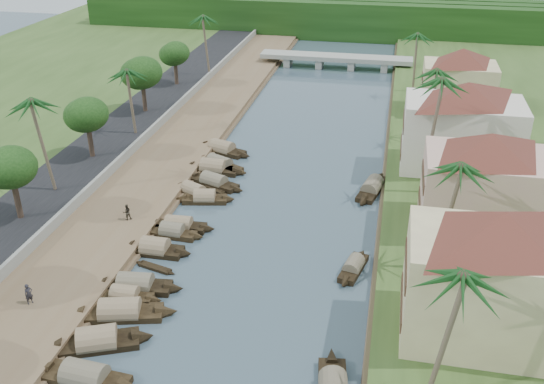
% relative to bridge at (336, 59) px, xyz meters
% --- Properties ---
extents(ground, '(220.00, 220.00, 0.00)m').
position_rel_bridge_xyz_m(ground, '(-0.00, -72.00, -1.72)').
color(ground, '#3B4D59').
rests_on(ground, ground).
extents(left_bank, '(10.00, 180.00, 0.80)m').
position_rel_bridge_xyz_m(left_bank, '(-16.00, -52.00, -1.32)').
color(left_bank, brown).
rests_on(left_bank, ground).
extents(right_bank, '(16.00, 180.00, 1.20)m').
position_rel_bridge_xyz_m(right_bank, '(19.00, -52.00, -1.12)').
color(right_bank, '#314A1D').
rests_on(right_bank, ground).
extents(road, '(8.00, 180.00, 1.40)m').
position_rel_bridge_xyz_m(road, '(-24.50, -52.00, -1.02)').
color(road, black).
rests_on(road, ground).
extents(retaining_wall, '(0.40, 180.00, 1.10)m').
position_rel_bridge_xyz_m(retaining_wall, '(-20.20, -52.00, -0.37)').
color(retaining_wall, gray).
rests_on(retaining_wall, left_bank).
extents(treeline, '(120.00, 14.00, 8.00)m').
position_rel_bridge_xyz_m(treeline, '(-0.00, 28.00, 2.28)').
color(treeline, black).
rests_on(treeline, ground).
extents(bridge, '(28.00, 4.00, 2.40)m').
position_rel_bridge_xyz_m(bridge, '(0.00, 0.00, 0.00)').
color(bridge, gray).
rests_on(bridge, ground).
extents(building_near, '(14.85, 14.85, 10.20)m').
position_rel_bridge_xyz_m(building_near, '(18.99, -74.00, 4.66)').
color(building_near, beige).
rests_on(building_near, right_bank).
extents(building_mid, '(14.11, 14.11, 9.70)m').
position_rel_bridge_xyz_m(building_mid, '(19.99, -58.00, 4.41)').
color(building_mid, '#CA988F').
rests_on(building_mid, right_bank).
extents(building_far, '(15.59, 15.59, 10.20)m').
position_rel_bridge_xyz_m(building_far, '(18.99, -44.00, 4.66)').
color(building_far, beige).
rests_on(building_far, right_bank).
extents(building_distant, '(12.62, 12.62, 9.20)m').
position_rel_bridge_xyz_m(building_distant, '(19.99, -24.00, 4.16)').
color(building_distant, beige).
rests_on(building_distant, right_bank).
extents(sampan_0, '(8.94, 2.42, 2.31)m').
position_rel_bridge_xyz_m(sampan_0, '(-8.11, -83.33, -1.30)').
color(sampan_0, black).
rests_on(sampan_0, ground).
extents(sampan_1, '(8.59, 5.13, 2.49)m').
position_rel_bridge_xyz_m(sampan_1, '(-8.91, -79.81, -1.30)').
color(sampan_1, black).
rests_on(sampan_1, ground).
extents(sampan_2, '(9.55, 4.16, 2.44)m').
position_rel_bridge_xyz_m(sampan_2, '(-8.72, -76.22, -1.30)').
color(sampan_2, black).
rests_on(sampan_2, ground).
extents(sampan_3, '(8.62, 2.63, 2.27)m').
position_rel_bridge_xyz_m(sampan_3, '(-8.97, -72.55, -1.30)').
color(sampan_3, black).
rests_on(sampan_3, ground).
extents(sampan_4, '(6.55, 1.76, 1.90)m').
position_rel_bridge_xyz_m(sampan_4, '(-9.22, -74.13, -1.32)').
color(sampan_4, black).
rests_on(sampan_4, ground).
extents(sampan_5, '(7.32, 2.10, 2.32)m').
position_rel_bridge_xyz_m(sampan_5, '(-9.45, -66.82, -1.30)').
color(sampan_5, black).
rests_on(sampan_5, ground).
extents(sampan_6, '(6.70, 1.94, 2.02)m').
position_rel_bridge_xyz_m(sampan_6, '(-8.93, -63.58, -1.31)').
color(sampan_6, black).
rests_on(sampan_6, ground).
extents(sampan_7, '(7.68, 1.97, 2.05)m').
position_rel_bridge_xyz_m(sampan_7, '(-8.77, -62.24, -1.31)').
color(sampan_7, black).
rests_on(sampan_7, ground).
extents(sampan_8, '(6.90, 2.87, 2.10)m').
position_rel_bridge_xyz_m(sampan_8, '(-7.97, -56.13, -1.31)').
color(sampan_8, black).
rests_on(sampan_8, ground).
extents(sampan_9, '(8.38, 4.51, 2.13)m').
position_rel_bridge_xyz_m(sampan_9, '(-8.15, -52.05, -1.31)').
color(sampan_9, black).
rests_on(sampan_9, ground).
extents(sampan_10, '(7.10, 4.68, 2.02)m').
position_rel_bridge_xyz_m(sampan_10, '(-9.67, -54.81, -1.31)').
color(sampan_10, black).
rests_on(sampan_10, ground).
extents(sampan_11, '(8.58, 2.40, 2.41)m').
position_rel_bridge_xyz_m(sampan_11, '(-9.26, -48.54, -1.30)').
color(sampan_11, black).
rests_on(sampan_11, ground).
extents(sampan_12, '(8.59, 5.32, 2.11)m').
position_rel_bridge_xyz_m(sampan_12, '(-8.90, -47.13, -1.31)').
color(sampan_12, black).
rests_on(sampan_12, ground).
extents(sampan_13, '(8.81, 4.63, 2.36)m').
position_rel_bridge_xyz_m(sampan_13, '(-9.82, -42.67, -1.30)').
color(sampan_13, black).
rests_on(sampan_13, ground).
extents(sampan_15, '(2.76, 6.59, 1.80)m').
position_rel_bridge_xyz_m(sampan_15, '(8.90, -66.09, -1.32)').
color(sampan_15, black).
rests_on(sampan_15, ground).
extents(sampan_16, '(3.69, 9.26, 2.22)m').
position_rel_bridge_xyz_m(sampan_16, '(9.61, -49.95, -1.31)').
color(sampan_16, black).
rests_on(sampan_16, ground).
extents(canoe_1, '(4.49, 1.89, 0.72)m').
position_rel_bridge_xyz_m(canoe_1, '(-8.53, -69.34, -1.62)').
color(canoe_1, black).
rests_on(canoe_1, ground).
extents(canoe_2, '(4.65, 3.34, 0.73)m').
position_rel_bridge_xyz_m(canoe_2, '(-8.03, -53.08, -1.62)').
color(canoe_2, black).
rests_on(canoe_2, ground).
extents(palm_0, '(3.20, 3.20, 11.49)m').
position_rel_bridge_xyz_m(palm_0, '(15.00, -81.61, 9.19)').
color(palm_0, brown).
rests_on(palm_0, ground).
extents(palm_1, '(3.20, 3.20, 11.32)m').
position_rel_bridge_xyz_m(palm_1, '(16.00, -65.91, 9.03)').
color(palm_1, brown).
rests_on(palm_1, ground).
extents(palm_2, '(3.20, 3.20, 14.01)m').
position_rel_bridge_xyz_m(palm_2, '(15.00, -51.38, 11.60)').
color(palm_2, brown).
rests_on(palm_2, ground).
extents(palm_3, '(3.20, 3.20, 10.59)m').
position_rel_bridge_xyz_m(palm_3, '(16.00, -35.67, 8.32)').
color(palm_3, brown).
rests_on(palm_3, ground).
extents(palm_5, '(3.20, 3.20, 11.49)m').
position_rel_bridge_xyz_m(palm_5, '(-24.00, -59.15, 9.39)').
color(palm_5, brown).
rests_on(palm_5, ground).
extents(palm_6, '(3.20, 3.20, 9.93)m').
position_rel_bridge_xyz_m(palm_6, '(-22.00, -41.77, 7.87)').
color(palm_6, brown).
rests_on(palm_6, ground).
extents(palm_7, '(3.20, 3.20, 10.53)m').
position_rel_bridge_xyz_m(palm_7, '(14.00, -15.19, 8.26)').
color(palm_7, brown).
rests_on(palm_7, ground).
extents(palm_8, '(3.20, 3.20, 11.33)m').
position_rel_bridge_xyz_m(palm_8, '(-20.50, -13.47, 9.23)').
color(palm_8, brown).
rests_on(palm_8, ground).
extents(tree_2, '(4.86, 4.86, 7.39)m').
position_rel_bridge_xyz_m(tree_2, '(-24.00, -65.37, 4.98)').
color(tree_2, '#4A362A').
rests_on(tree_2, ground).
extents(tree_3, '(4.83, 4.83, 7.24)m').
position_rel_bridge_xyz_m(tree_3, '(-24.00, -49.99, 4.84)').
color(tree_3, '#4A362A').
rests_on(tree_3, ground).
extents(tree_4, '(5.38, 5.38, 7.80)m').
position_rel_bridge_xyz_m(tree_4, '(-24.00, -33.32, 5.18)').
color(tree_4, '#4A362A').
rests_on(tree_4, ground).
extents(tree_5, '(4.43, 4.43, 6.83)m').
position_rel_bridge_xyz_m(tree_5, '(-24.00, -19.89, 4.59)').
color(tree_5, '#4A362A').
rests_on(tree_5, ground).
extents(tree_6, '(4.86, 4.86, 6.77)m').
position_rel_bridge_xyz_m(tree_6, '(24.00, -41.37, 4.17)').
color(tree_6, '#4A362A').
rests_on(tree_6, ground).
extents(person_near, '(0.71, 0.78, 1.78)m').
position_rel_bridge_xyz_m(person_near, '(-16.00, -77.01, -0.03)').
color(person_near, '#25232A').
rests_on(person_near, left_bank).
extents(person_far, '(1.03, 0.99, 1.67)m').
position_rel_bridge_xyz_m(person_far, '(-13.94, -62.74, -0.09)').
color(person_far, '#2F2A21').
rests_on(person_far, left_bank).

